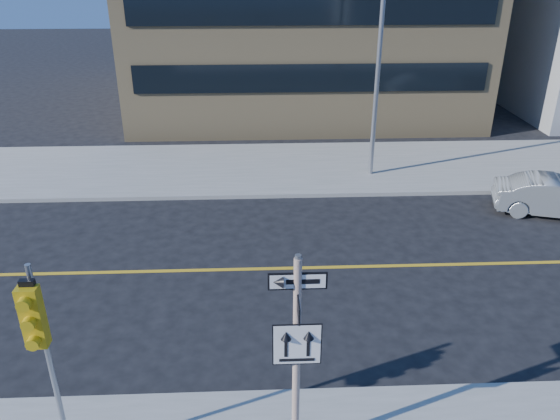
{
  "coord_description": "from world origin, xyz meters",
  "views": [
    {
      "loc": [
        -0.58,
        -9.57,
        8.31
      ],
      "look_at": [
        0.01,
        4.0,
        1.88
      ],
      "focal_mm": 35.0,
      "sensor_mm": 36.0,
      "label": 1
    }
  ],
  "objects_px": {
    "parked_car_b": "(556,197)",
    "streetlight_a": "(380,59)",
    "sign_pole": "(297,350)",
    "traffic_signal": "(38,333)"
  },
  "relations": [
    {
      "from": "parked_car_b",
      "to": "streetlight_a",
      "type": "distance_m",
      "value": 7.86
    },
    {
      "from": "traffic_signal",
      "to": "parked_car_b",
      "type": "distance_m",
      "value": 17.05
    },
    {
      "from": "sign_pole",
      "to": "parked_car_b",
      "type": "bearing_deg",
      "value": 45.07
    },
    {
      "from": "streetlight_a",
      "to": "parked_car_b",
      "type": "bearing_deg",
      "value": -31.93
    },
    {
      "from": "parked_car_b",
      "to": "streetlight_a",
      "type": "bearing_deg",
      "value": 74.69
    },
    {
      "from": "sign_pole",
      "to": "parked_car_b",
      "type": "xyz_separation_m",
      "value": [
        9.7,
        9.72,
        -1.77
      ]
    },
    {
      "from": "sign_pole",
      "to": "traffic_signal",
      "type": "height_order",
      "value": "sign_pole"
    },
    {
      "from": "traffic_signal",
      "to": "streetlight_a",
      "type": "bearing_deg",
      "value": 59.2
    },
    {
      "from": "sign_pole",
      "to": "traffic_signal",
      "type": "xyz_separation_m",
      "value": [
        -4.0,
        -0.15,
        0.59
      ]
    },
    {
      "from": "traffic_signal",
      "to": "streetlight_a",
      "type": "relative_size",
      "value": 0.5
    }
  ]
}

